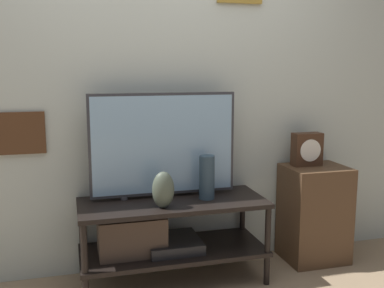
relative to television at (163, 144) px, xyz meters
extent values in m
cube|color=beige|center=(0.04, 0.19, 0.42)|extent=(6.40, 0.06, 2.70)
cube|color=#4C2D19|center=(-0.94, 0.15, 0.09)|extent=(0.35, 0.02, 0.28)
cube|color=#2D2D33|center=(-0.94, 0.15, 0.09)|extent=(0.32, 0.01, 0.24)
cube|color=black|center=(0.04, -0.11, -0.38)|extent=(1.25, 0.51, 0.03)
cube|color=black|center=(0.04, -0.11, -0.72)|extent=(1.25, 0.51, 0.03)
cylinder|color=black|center=(-0.56, -0.34, -0.65)|extent=(0.04, 0.04, 0.57)
cylinder|color=black|center=(0.63, -0.34, -0.65)|extent=(0.04, 0.04, 0.57)
cylinder|color=black|center=(-0.56, 0.11, -0.65)|extent=(0.04, 0.04, 0.57)
cylinder|color=black|center=(0.63, 0.11, -0.65)|extent=(0.04, 0.04, 0.57)
cube|color=black|center=(0.04, -0.11, -0.67)|extent=(0.36, 0.36, 0.07)
cube|color=#47382D|center=(-0.24, -0.11, -0.57)|extent=(0.44, 0.28, 0.26)
cylinder|color=#333338|center=(-0.27, 0.00, -0.36)|extent=(0.05, 0.05, 0.02)
cylinder|color=#333338|center=(0.27, 0.00, -0.36)|extent=(0.05, 0.05, 0.02)
cube|color=#333338|center=(0.00, 0.00, 0.00)|extent=(1.00, 0.04, 0.69)
cube|color=#8CB2D1|center=(0.00, -0.01, 0.00)|extent=(0.96, 0.01, 0.66)
ellipsoid|color=#4C5647|center=(-0.06, -0.25, -0.25)|extent=(0.14, 0.11, 0.24)
cylinder|color=#2D4251|center=(0.27, -0.12, -0.22)|extent=(0.10, 0.10, 0.30)
cube|color=#513823|center=(1.14, -0.05, -0.57)|extent=(0.45, 0.38, 0.72)
cube|color=#422819|center=(1.09, 0.01, -0.09)|extent=(0.22, 0.10, 0.25)
cylinder|color=white|center=(1.09, -0.04, -0.09)|extent=(0.16, 0.01, 0.16)
camera|label=1|loc=(-0.61, -2.94, 0.51)|focal=42.00mm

